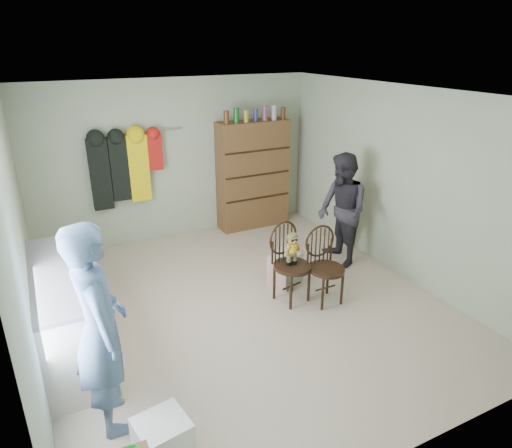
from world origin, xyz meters
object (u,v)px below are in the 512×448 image
counter (69,312)px  chair_front (290,257)px  dresser (253,174)px  chair_far (324,262)px

counter → chair_front: size_ratio=1.86×
chair_front → dresser: size_ratio=0.49×
chair_far → dresser: dresser is taller
chair_front → dresser: (0.69, 2.40, 0.34)m
counter → chair_front: bearing=-2.3°
chair_far → dresser: 2.66m
counter → chair_far: chair_far is taller
counter → dresser: dresser is taller
counter → chair_far: 2.88m
chair_front → chair_far: 0.42m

